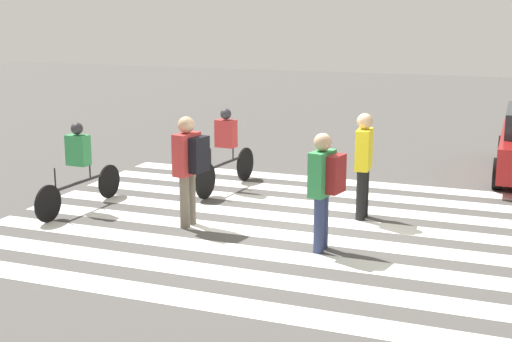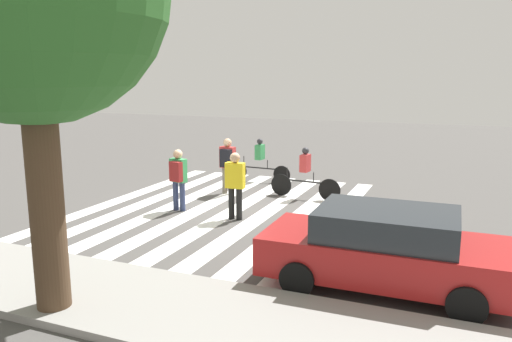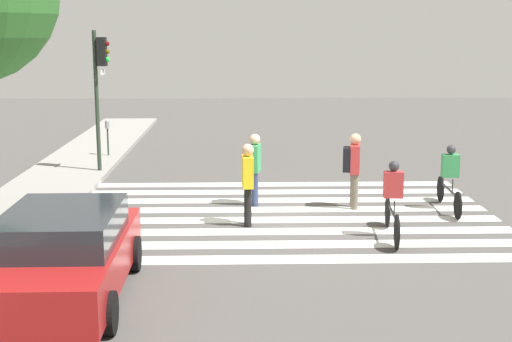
{
  "view_description": "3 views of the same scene",
  "coord_description": "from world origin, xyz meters",
  "views": [
    {
      "loc": [
        10.94,
        3.42,
        3.56
      ],
      "look_at": [
        0.71,
        -0.5,
        1.08
      ],
      "focal_mm": 50.0,
      "sensor_mm": 36.0,
      "label": 1
    },
    {
      "loc": [
        -6.48,
        12.83,
        3.87
      ],
      "look_at": [
        -1.09,
        -0.19,
        1.18
      ],
      "focal_mm": 35.0,
      "sensor_mm": 36.0,
      "label": 2
    },
    {
      "loc": [
        -16.42,
        1.06,
        4.3
      ],
      "look_at": [
        0.23,
        0.64,
        1.02
      ],
      "focal_mm": 50.0,
      "sensor_mm": 36.0,
      "label": 3
    }
  ],
  "objects": [
    {
      "name": "parking_meter",
      "position": [
        7.59,
        5.49,
        1.01
      ],
      "size": [
        0.15,
        0.15,
        1.36
      ],
      "color": "#283828",
      "rests_on": "ground_plane"
    },
    {
      "name": "sidewalk_curb",
      "position": [
        0.0,
        6.25,
        0.07
      ],
      "size": [
        36.0,
        2.5,
        0.14
      ],
      "color": "gray",
      "rests_on": "ground_plane"
    },
    {
      "name": "crosswalk_stripes",
      "position": [
        0.0,
        0.0,
        0.0
      ],
      "size": [
        7.32,
        10.0,
        0.01
      ],
      "color": "white",
      "rests_on": "ground_plane"
    },
    {
      "name": "pedestrian_adult_blue_shirt",
      "position": [
        -0.91,
        0.86,
        1.05
      ],
      "size": [
        0.53,
        0.27,
        1.85
      ],
      "rotation": [
        0.0,
        0.0,
        3.2
      ],
      "color": "black",
      "rests_on": "ground_plane"
    },
    {
      "name": "cyclist_far_lane",
      "position": [
        0.36,
        -4.07,
        0.86
      ],
      "size": [
        2.42,
        0.41,
        1.61
      ],
      "rotation": [
        0.0,
        0.0,
        -0.05
      ],
      "color": "black",
      "rests_on": "ground_plane"
    },
    {
      "name": "car_parked_silver_sedan",
      "position": [
        -5.35,
        3.89,
        0.77
      ],
      "size": [
        4.51,
        2.1,
        1.49
      ],
      "rotation": [
        0.0,
        0.0,
        0.01
      ],
      "color": "maroon",
      "rests_on": "ground_plane"
    },
    {
      "name": "cyclist_mid_street",
      "position": [
        -1.96,
        -2.18,
        0.87
      ],
      "size": [
        2.38,
        0.42,
        1.65
      ],
      "rotation": [
        0.0,
        0.0,
        -0.09
      ],
      "color": "black",
      "rests_on": "ground_plane"
    },
    {
      "name": "traffic_light",
      "position": [
        4.94,
        5.15,
        3.03
      ],
      "size": [
        0.6,
        0.5,
        4.32
      ],
      "color": "#283828",
      "rests_on": "ground_plane"
    },
    {
      "name": "ground_plane",
      "position": [
        0.0,
        0.0,
        0.0
      ],
      "size": [
        60.0,
        60.0,
        0.0
      ],
      "primitive_type": "plane",
      "color": "#4C4947"
    },
    {
      "name": "pedestrian_adult_tall_backpack",
      "position": [
        0.98,
        0.69,
        1.05
      ],
      "size": [
        0.53,
        0.48,
        1.8
      ],
      "rotation": [
        0.0,
        0.0,
        2.94
      ],
      "color": "navy",
      "rests_on": "ground_plane"
    },
    {
      "name": "pedestrian_child_with_backpack",
      "position": [
        0.57,
        -1.74,
        1.09
      ],
      "size": [
        0.55,
        0.49,
        1.86
      ],
      "rotation": [
        0.0,
        0.0,
        2.97
      ],
      "color": "#6B6051",
      "rests_on": "ground_plane"
    }
  ]
}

